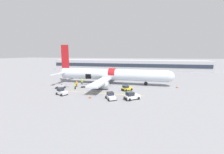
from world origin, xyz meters
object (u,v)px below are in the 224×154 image
at_px(baggage_tug_lead, 111,96).
at_px(ground_crew_supervisor, 103,83).
at_px(ground_crew_driver, 99,83).
at_px(ground_crew_loader_a, 77,84).
at_px(ground_crew_helper, 75,86).
at_px(ground_crew_loader_b, 82,82).
at_px(baggage_tug_rear, 132,96).
at_px(airplane, 110,75).
at_px(baggage_cart_loading, 86,86).
at_px(baggage_tug_spare, 62,92).
at_px(baggage_tug_mid, 127,88).
at_px(baggage_cart_queued, 61,86).

bearing_deg(baggage_tug_lead, ground_crew_supervisor, 114.35).
xyz_separation_m(baggage_tug_lead, ground_crew_driver, (-6.15, 10.96, 0.23)).
xyz_separation_m(ground_crew_loader_a, ground_crew_helper, (0.88, -2.64, 0.06)).
xyz_separation_m(ground_crew_loader_a, ground_crew_loader_b, (0.35, 2.61, 0.12)).
relative_size(baggage_tug_rear, ground_crew_loader_a, 2.06).
height_order(airplane, baggage_cart_loading, airplane).
xyz_separation_m(baggage_tug_rear, ground_crew_helper, (-14.80, 5.36, 0.22)).
xyz_separation_m(ground_crew_supervisor, ground_crew_helper, (-5.73, -5.04, -0.01)).
relative_size(baggage_tug_rear, ground_crew_driver, 2.07).
bearing_deg(baggage_tug_spare, airplane, 61.83).
relative_size(baggage_tug_lead, baggage_tug_mid, 1.09).
distance_m(baggage_tug_rear, ground_crew_helper, 15.74).
distance_m(baggage_tug_mid, baggage_tug_spare, 15.19).
xyz_separation_m(ground_crew_loader_b, ground_crew_helper, (0.54, -5.24, -0.06)).
relative_size(baggage_cart_queued, ground_crew_helper, 2.17).
xyz_separation_m(baggage_tug_mid, baggage_tug_rear, (1.91, -7.08, 0.10)).
xyz_separation_m(baggage_tug_lead, baggage_tug_spare, (-11.30, 0.69, 0.04)).
distance_m(baggage_tug_lead, baggage_tug_spare, 11.32).
relative_size(airplane, ground_crew_loader_b, 19.33).
distance_m(baggage_tug_mid, ground_crew_driver, 8.87).
bearing_deg(baggage_tug_mid, baggage_cart_queued, -175.00).
distance_m(baggage_cart_loading, ground_crew_supervisor, 4.49).
distance_m(ground_crew_loader_a, ground_crew_helper, 2.78).
xyz_separation_m(baggage_tug_spare, ground_crew_loader_a, (-0.34, 8.01, 0.19)).
height_order(baggage_tug_lead, baggage_cart_loading, baggage_tug_lead).
bearing_deg(airplane, baggage_cart_queued, -142.81).
height_order(baggage_tug_lead, ground_crew_driver, ground_crew_driver).
relative_size(baggage_cart_queued, ground_crew_driver, 2.33).
relative_size(ground_crew_loader_a, ground_crew_loader_b, 0.88).
bearing_deg(baggage_tug_mid, baggage_tug_spare, -152.14).
xyz_separation_m(baggage_tug_mid, ground_crew_driver, (-8.28, 3.17, 0.27)).
bearing_deg(airplane, baggage_tug_lead, -76.06).
distance_m(baggage_tug_spare, ground_crew_loader_a, 8.02).
distance_m(baggage_cart_queued, ground_crew_helper, 4.29).
xyz_separation_m(airplane, ground_crew_supervisor, (-1.33, -3.78, -1.79)).
distance_m(baggage_tug_rear, baggage_cart_loading, 15.17).
distance_m(baggage_tug_mid, baggage_cart_queued, 17.23).
distance_m(baggage_tug_spare, ground_crew_driver, 11.49).
bearing_deg(ground_crew_loader_a, baggage_cart_loading, 0.88).
height_order(baggage_cart_queued, ground_crew_loader_a, ground_crew_loader_a).
bearing_deg(ground_crew_helper, ground_crew_driver, 46.70).
xyz_separation_m(baggage_tug_spare, ground_crew_loader_b, (0.00, 10.62, 0.31)).
relative_size(baggage_tug_rear, ground_crew_supervisor, 1.90).
distance_m(baggage_tug_spare, baggage_cart_loading, 8.43).
relative_size(baggage_tug_mid, ground_crew_supervisor, 1.67).
bearing_deg(ground_crew_driver, baggage_cart_loading, -140.37).
distance_m(airplane, baggage_tug_lead, 15.49).
distance_m(airplane, baggage_tug_mid, 9.43).
relative_size(airplane, ground_crew_helper, 20.64).
xyz_separation_m(baggage_tug_rear, baggage_cart_queued, (-19.08, 5.58, -0.10)).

